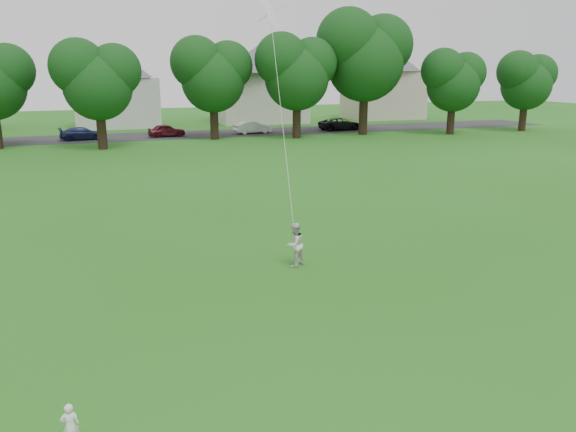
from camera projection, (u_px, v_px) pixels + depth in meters
name	position (u px, v px, depth m)	size (l,w,h in m)	color
ground	(229.00, 339.00, 13.17)	(160.00, 160.00, 0.00)	#225714
street	(124.00, 137.00, 51.55)	(90.00, 7.00, 0.01)	#2D2D30
toddler	(70.00, 426.00, 9.28)	(0.30, 0.20, 0.84)	white
older_boy	(295.00, 245.00, 17.86)	(0.69, 0.54, 1.43)	silver
kite	(282.00, 121.00, 18.33)	(1.00, 2.09, 7.68)	white
tree_row	(151.00, 64.00, 45.01)	(81.02, 8.89, 11.80)	black
parked_cars	(94.00, 133.00, 49.67)	(54.25, 2.73, 1.28)	black
house_row	(124.00, 77.00, 59.67)	(77.12, 14.18, 10.57)	beige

